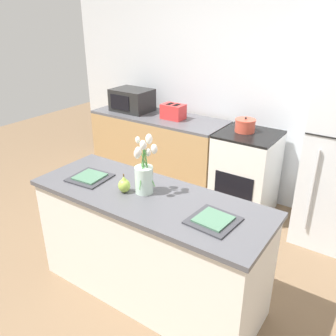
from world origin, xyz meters
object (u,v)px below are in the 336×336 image
cooking_pot (245,125)px  flower_vase (144,172)px  microwave (132,100)px  plate_setting_left (90,177)px  plate_setting_right (213,220)px  toaster (173,112)px  pear_figurine (124,185)px  stove_range (245,173)px

cooking_pot → flower_vase: bearing=-93.0°
microwave → flower_vase: bearing=-48.1°
plate_setting_left → plate_setting_right: size_ratio=1.00×
microwave → toaster: bearing=-0.6°
pear_figurine → toaster: (-0.67, 1.65, 0.06)m
stove_range → plate_setting_right: 1.75m
toaster → microwave: bearing=179.4°
stove_range → cooking_pot: 0.53m
plate_setting_left → plate_setting_right: (1.08, 0.00, 0.00)m
pear_figurine → microwave: size_ratio=0.30×
stove_range → microwave: 1.67m
plate_setting_right → pear_figurine: bearing=-178.8°
plate_setting_left → microwave: bearing=119.3°
pear_figurine → cooking_pot: size_ratio=0.67×
cooking_pot → microwave: (-1.50, -0.03, 0.07)m
stove_range → flower_vase: 1.69m
pear_figurine → microwave: 2.10m
toaster → plate_setting_left: bearing=-79.6°
pear_figurine → plate_setting_right: bearing=1.2°
stove_range → microwave: size_ratio=1.91×
cooking_pot → plate_setting_left: bearing=-109.1°
stove_range → pear_figurine: (-0.27, -1.66, 0.48)m
plate_setting_left → toaster: (-0.30, 1.63, 0.11)m
plate_setting_left → flower_vase: bearing=7.3°
pear_figurine → plate_setting_right: (0.72, 0.02, -0.05)m
plate_setting_left → microwave: size_ratio=0.64×
plate_setting_left → microwave: microwave is taller
toaster → pear_figurine: bearing=-67.9°
stove_range → plate_setting_left: (-0.64, -1.64, 0.44)m
stove_range → cooking_pot: (-0.06, 0.03, 0.53)m
flower_vase → microwave: bearing=131.9°
plate_setting_left → plate_setting_right: same height
stove_range → plate_setting_right: size_ratio=3.01×
pear_figurine → toaster: toaster is taller
stove_range → plate_setting_left: size_ratio=3.01×
cooking_pot → microwave: bearing=-179.0°
stove_range → cooking_pot: size_ratio=4.29×
flower_vase → plate_setting_right: bearing=-6.1°
stove_range → pear_figurine: bearing=-99.4°
plate_setting_left → toaster: bearing=100.4°
flower_vase → plate_setting_right: flower_vase is taller
toaster → microwave: size_ratio=0.58×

